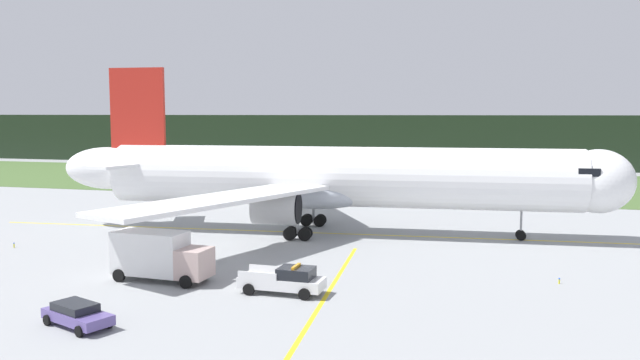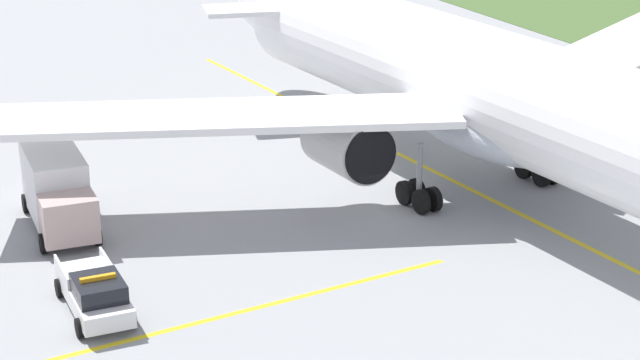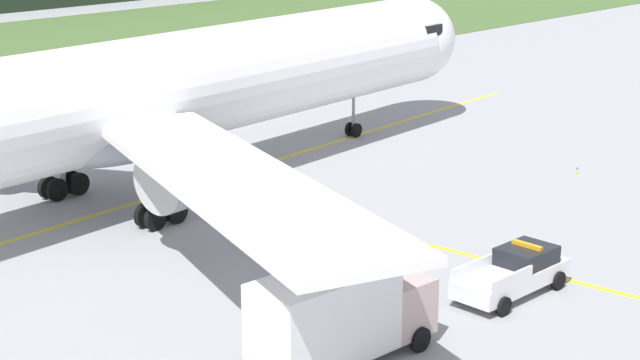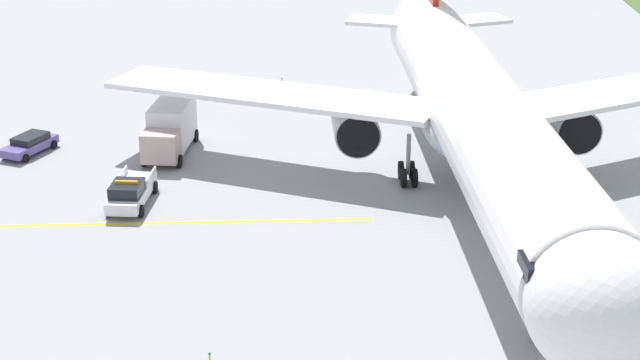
# 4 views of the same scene
# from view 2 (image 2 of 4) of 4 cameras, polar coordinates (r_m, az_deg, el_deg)

# --- Properties ---
(ground) EXTENTS (320.00, 320.00, 0.00)m
(ground) POSITION_cam_2_polar(r_m,az_deg,el_deg) (52.98, 2.60, -1.85)
(ground) COLOR #929597
(taxiway_centerline_main) EXTENTS (70.92, 6.23, 0.01)m
(taxiway_centerline_main) POSITION_cam_2_polar(r_m,az_deg,el_deg) (53.97, 10.25, -1.74)
(taxiway_centerline_main) COLOR yellow
(taxiway_centerline_main) RESTS_ON ground
(airliner) EXTENTS (55.27, 47.43, 16.10)m
(airliner) POSITION_cam_2_polar(r_m,az_deg,el_deg) (52.61, 10.25, 3.91)
(airliner) COLOR white
(airliner) RESTS_ON ground
(ops_pickup_truck) EXTENTS (5.56, 2.35, 1.94)m
(ops_pickup_truck) POSITION_cam_2_polar(r_m,az_deg,el_deg) (44.12, -11.42, -5.66)
(ops_pickup_truck) COLOR silver
(ops_pickup_truck) RESTS_ON ground
(catering_truck) EXTENTS (7.08, 3.01, 3.59)m
(catering_truck) POSITION_cam_2_polar(r_m,az_deg,el_deg) (52.45, -13.26, -0.50)
(catering_truck) COLOR #B59B95
(catering_truck) RESTS_ON ground
(taxiway_edge_light_west) EXTENTS (0.12, 0.12, 0.47)m
(taxiway_edge_light_west) POSITION_cam_2_polar(r_m,az_deg,el_deg) (70.66, -11.28, 3.64)
(taxiway_edge_light_west) COLOR yellow
(taxiway_edge_light_west) RESTS_ON ground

